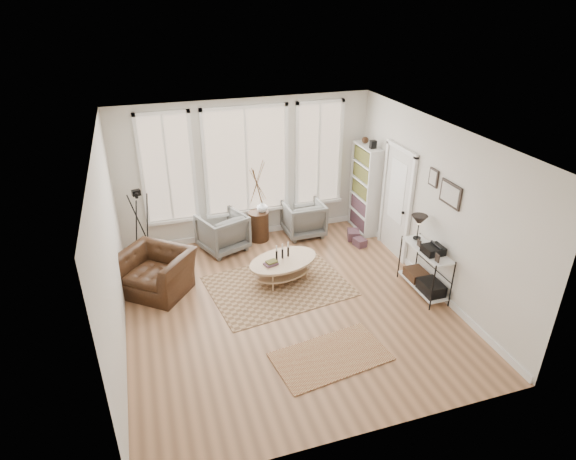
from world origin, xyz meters
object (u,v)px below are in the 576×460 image
object	(u,v)px
side_table	(258,202)
coffee_table	(283,264)
low_shelf	(425,266)
bookcase	(365,189)
armchair_right	(303,218)
armchair_left	(223,232)
accent_chair	(156,272)

from	to	relation	value
side_table	coffee_table	bearing A→B (deg)	-89.33
coffee_table	low_shelf	bearing A→B (deg)	-26.11
side_table	bookcase	bearing A→B (deg)	-5.61
bookcase	armchair_right	xyz separation A→B (m)	(-1.33, 0.17, -0.58)
bookcase	low_shelf	bearing A→B (deg)	-91.28
bookcase	armchair_left	size ratio (longest dim) A/B	2.41
coffee_table	accent_chair	xyz separation A→B (m)	(-2.20, 0.35, 0.05)
low_shelf	coffee_table	distance (m)	2.47
armchair_right	side_table	size ratio (longest dim) A/B	0.47
side_table	accent_chair	size ratio (longest dim) A/B	1.54
bookcase	armchair_left	distance (m)	3.14
bookcase	coffee_table	distance (m)	2.76
bookcase	coffee_table	world-z (taller)	bookcase
bookcase	side_table	xyz separation A→B (m)	(-2.29, 0.22, -0.11)
low_shelf	armchair_left	xyz separation A→B (m)	(-3.03, 2.55, -0.12)
bookcase	side_table	bearing A→B (deg)	174.39
coffee_table	accent_chair	world-z (taller)	accent_chair
armchair_left	side_table	xyz separation A→B (m)	(0.80, 0.20, 0.46)
bookcase	armchair_right	size ratio (longest dim) A/B	2.49
coffee_table	accent_chair	size ratio (longest dim) A/B	1.32
bookcase	accent_chair	distance (m)	4.63
armchair_right	coffee_table	bearing A→B (deg)	58.68
coffee_table	armchair_right	xyz separation A→B (m)	(0.94, 1.60, 0.05)
coffee_table	side_table	world-z (taller)	side_table
bookcase	side_table	size ratio (longest dim) A/B	1.17
side_table	accent_chair	distance (m)	2.58
armchair_left	side_table	world-z (taller)	side_table
armchair_left	low_shelf	bearing A→B (deg)	118.72
low_shelf	armchair_left	distance (m)	3.96
low_shelf	side_table	distance (m)	3.55
bookcase	armchair_right	bearing A→B (deg)	172.76
coffee_table	side_table	xyz separation A→B (m)	(-0.02, 1.66, 0.52)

